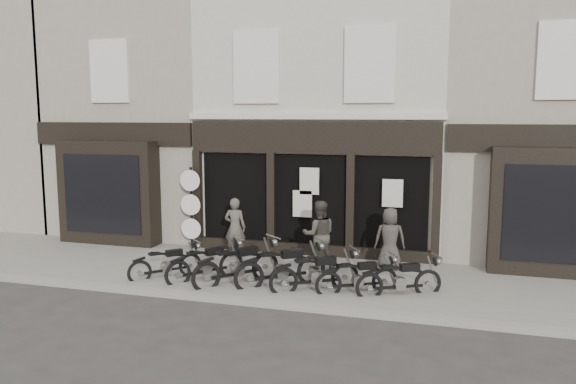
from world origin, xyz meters
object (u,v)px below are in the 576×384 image
(motorcycle_2, at_px, (238,268))
(motorcycle_3, at_px, (282,271))
(motorcycle_4, at_px, (316,277))
(advert_sign_post, at_px, (191,211))
(man_right, at_px, (390,239))
(motorcycle_5, at_px, (358,280))
(man_left, at_px, (235,227))
(motorcycle_6, at_px, (400,282))
(motorcycle_1, at_px, (206,266))
(man_centre, at_px, (319,235))
(motorcycle_0, at_px, (166,266))

(motorcycle_2, xyz_separation_m, motorcycle_3, (1.06, 0.13, -0.01))
(motorcycle_4, bearing_deg, advert_sign_post, 116.01)
(man_right, bearing_deg, motorcycle_4, 47.52)
(motorcycle_5, bearing_deg, motorcycle_4, 157.87)
(motorcycle_5, height_order, man_right, man_right)
(man_left, xyz_separation_m, man_right, (4.31, -0.12, -0.03))
(motorcycle_2, xyz_separation_m, motorcycle_5, (2.88, 0.08, -0.07))
(man_left, height_order, man_right, man_left)
(motorcycle_6, relative_size, man_right, 1.15)
(motorcycle_3, height_order, motorcycle_5, motorcycle_3)
(advert_sign_post, bearing_deg, man_left, -21.45)
(motorcycle_1, height_order, motorcycle_6, motorcycle_1)
(motorcycle_5, xyz_separation_m, advert_sign_post, (-5.43, 2.69, 0.87))
(motorcycle_1, bearing_deg, motorcycle_4, -54.09)
(motorcycle_5, height_order, man_centre, man_centre)
(motorcycle_1, relative_size, motorcycle_3, 0.92)
(motorcycle_6, bearing_deg, motorcycle_3, 153.15)
(man_centre, relative_size, man_right, 1.10)
(motorcycle_0, height_order, motorcycle_3, motorcycle_3)
(motorcycle_0, bearing_deg, motorcycle_6, -45.85)
(motorcycle_2, relative_size, man_left, 1.17)
(motorcycle_0, distance_m, advert_sign_post, 3.01)
(motorcycle_1, relative_size, motorcycle_4, 0.93)
(motorcycle_1, relative_size, man_right, 1.11)
(motorcycle_4, relative_size, advert_sign_post, 0.76)
(motorcycle_2, xyz_separation_m, advert_sign_post, (-2.55, 2.78, 0.80))
(motorcycle_3, xyz_separation_m, motorcycle_6, (2.75, 0.02, -0.06))
(motorcycle_6, bearing_deg, man_centre, 117.64)
(man_right, bearing_deg, motorcycle_0, 13.56)
(motorcycle_0, bearing_deg, man_centre, -21.10)
(motorcycle_0, bearing_deg, motorcycle_4, -47.72)
(motorcycle_1, distance_m, advert_sign_post, 3.29)
(motorcycle_6, xyz_separation_m, man_right, (-0.44, 1.96, 0.54))
(man_left, bearing_deg, motorcycle_1, 89.13)
(man_centre, distance_m, advert_sign_post, 4.29)
(motorcycle_5, distance_m, man_left, 4.42)
(advert_sign_post, bearing_deg, motorcycle_1, -60.46)
(man_right, bearing_deg, advert_sign_post, -14.98)
(motorcycle_3, height_order, man_left, man_left)
(motorcycle_0, height_order, man_right, man_right)
(motorcycle_0, bearing_deg, man_right, -25.51)
(motorcycle_6, distance_m, man_right, 2.08)
(man_centre, xyz_separation_m, man_right, (1.77, 0.40, -0.08))
(motorcycle_3, bearing_deg, motorcycle_1, 142.71)
(motorcycle_1, height_order, man_centre, man_centre)
(motorcycle_2, relative_size, advert_sign_post, 0.77)
(motorcycle_4, height_order, man_left, man_left)
(motorcycle_1, height_order, motorcycle_5, motorcycle_1)
(motorcycle_2, height_order, man_centre, man_centre)
(motorcycle_0, relative_size, motorcycle_4, 0.80)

